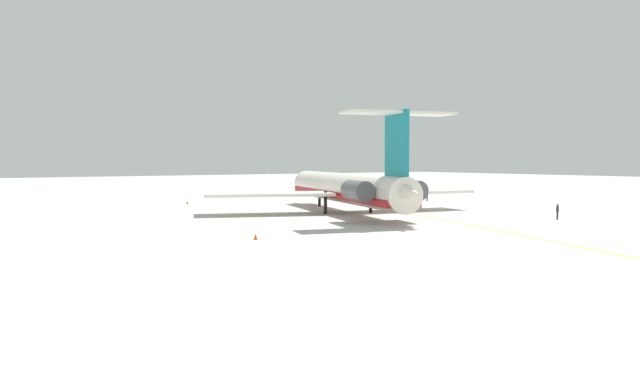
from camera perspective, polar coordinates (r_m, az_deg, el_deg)
ground at (r=91.70m, az=6.95°, el=-1.29°), size 378.00×378.00×0.00m
main_jetliner at (r=77.70m, az=2.69°, el=0.38°), size 40.58×36.42×12.08m
ground_crew_near_nose at (r=74.89m, az=21.58°, el=-1.57°), size 0.29×0.46×1.83m
ground_crew_near_tail at (r=102.56m, az=10.11°, el=-0.25°), size 0.44×0.28×1.73m
safety_cone_nose at (r=96.80m, az=-12.45°, el=-0.95°), size 0.40×0.40×0.55m
safety_cone_wingtip at (r=52.51m, az=-6.12°, el=-4.22°), size 0.40×0.40×0.55m
taxiway_centreline at (r=84.12m, az=6.81°, el=-1.68°), size 88.79×29.16×0.01m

